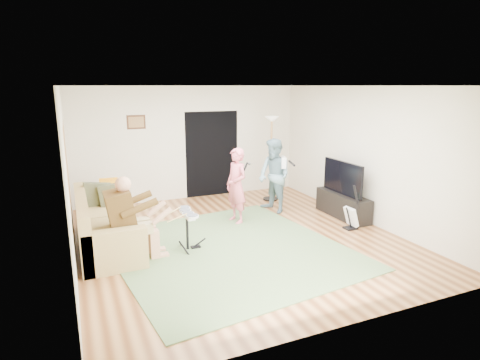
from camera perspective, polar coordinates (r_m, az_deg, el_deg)
name	(u,v)px	position (r m, az deg, el deg)	size (l,w,h in m)	color
floor	(239,238)	(7.36, -0.15, -8.27)	(6.00, 6.00, 0.00)	brown
walls	(239,165)	(6.98, -0.16, 2.11)	(5.50, 6.00, 2.70)	beige
ceiling	(239,86)	(6.84, -0.17, 13.26)	(6.00, 6.00, 0.00)	white
window_blinds	(67,164)	(6.60, -23.41, 2.13)	(2.05, 2.05, 0.00)	brown
doorway	(212,154)	(9.97, -3.99, 3.70)	(2.10, 2.10, 0.00)	black
picture_frame	(136,122)	(9.43, -14.55, 7.98)	(0.42, 0.03, 0.32)	#3F2314
area_rug	(229,250)	(6.85, -1.62, -9.89)	(3.61, 3.86, 0.02)	#516D42
sofa	(102,231)	(7.22, -19.00, -6.83)	(0.94, 2.29, 0.93)	tan
drummer	(133,227)	(6.58, -14.92, -6.48)	(0.88, 0.49, 1.36)	#543917
drum_kit	(187,233)	(6.82, -7.50, -7.44)	(0.38, 0.68, 0.70)	black
singer	(236,186)	(7.98, -0.51, -0.82)	(0.55, 0.36, 1.52)	#D95E70
microphone	(246,167)	(7.97, 0.81, 1.92)	(0.06, 0.06, 0.24)	black
guitarist	(274,176)	(8.68, 4.89, 0.59)	(0.78, 0.61, 1.61)	slate
guitar_held	(283,162)	(8.71, 6.09, 2.56)	(0.12, 0.60, 0.26)	white
guitar_spare	(351,217)	(8.02, 15.57, -5.03)	(0.31, 0.28, 0.87)	black
torchiere_lamp	(271,143)	(9.51, 4.48, 5.21)	(0.36, 0.36, 2.00)	black
dining_chair	(111,207)	(8.50, -17.93, -3.69)	(0.40, 0.42, 0.89)	#D6B38B
tv_cabinet	(343,205)	(8.72, 14.43, -3.49)	(0.40, 1.40, 0.50)	black
television	(343,178)	(8.54, 14.40, 0.33)	(0.06, 1.20, 0.68)	black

